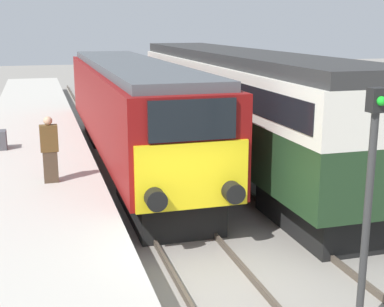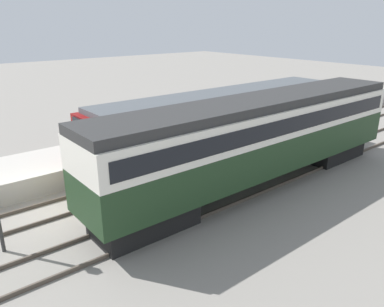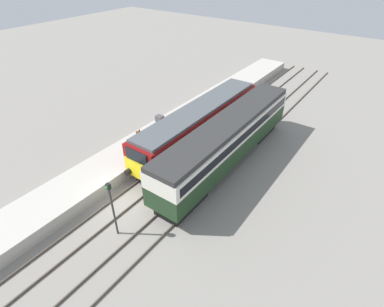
# 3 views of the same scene
# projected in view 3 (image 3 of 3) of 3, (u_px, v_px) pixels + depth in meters

# --- Properties ---
(ground_plane) EXTENTS (120.00, 120.00, 0.00)m
(ground_plane) POSITION_uv_depth(u_px,v_px,m) (123.00, 203.00, 20.62)
(ground_plane) COLOR gray
(platform_left) EXTENTS (3.50, 50.00, 0.95)m
(platform_left) POSITION_uv_depth(u_px,v_px,m) (162.00, 134.00, 27.28)
(platform_left) COLOR #B7B2A8
(platform_left) RESTS_ON ground_plane
(rails_near_track) EXTENTS (1.51, 60.00, 0.14)m
(rails_near_track) POSITION_uv_depth(u_px,v_px,m) (169.00, 166.00, 23.92)
(rails_near_track) COLOR #4C4238
(rails_near_track) RESTS_ON ground_plane
(rails_far_track) EXTENTS (1.50, 60.00, 0.14)m
(rails_far_track) POSITION_uv_depth(u_px,v_px,m) (205.00, 182.00, 22.28)
(rails_far_track) COLOR #4C4238
(rails_far_track) RESTS_ON ground_plane
(locomotive) EXTENTS (2.70, 15.51, 3.66)m
(locomotive) POSITION_uv_depth(u_px,v_px,m) (200.00, 124.00, 25.62)
(locomotive) COLOR black
(locomotive) RESTS_ON ground_plane
(passenger_carriage) EXTENTS (2.75, 16.23, 4.01)m
(passenger_carriage) POSITION_uv_depth(u_px,v_px,m) (228.00, 138.00, 23.04)
(passenger_carriage) COLOR black
(passenger_carriage) RESTS_ON ground_plane
(person_on_platform) EXTENTS (0.44, 0.26, 1.69)m
(person_on_platform) POSITION_uv_depth(u_px,v_px,m) (140.00, 138.00, 24.17)
(person_on_platform) COLOR #473828
(person_on_platform) RESTS_ON platform_left
(signal_post) EXTENTS (0.24, 0.28, 3.96)m
(signal_post) POSITION_uv_depth(u_px,v_px,m) (112.00, 205.00, 17.08)
(signal_post) COLOR #333333
(signal_post) RESTS_ON ground_plane
(luggage_crate) EXTENTS (0.70, 0.56, 0.60)m
(luggage_crate) POSITION_uv_depth(u_px,v_px,m) (160.00, 119.00, 28.11)
(luggage_crate) COLOR #4C4C51
(luggage_crate) RESTS_ON platform_left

